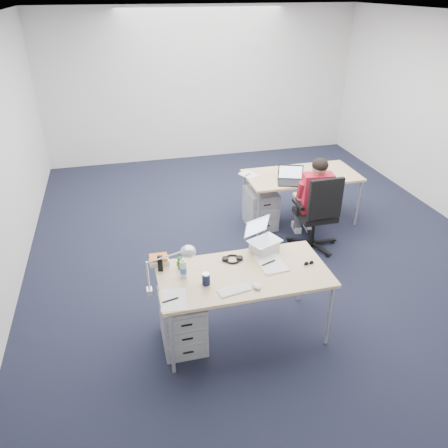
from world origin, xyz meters
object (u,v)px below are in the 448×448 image
object	(u,v)px
bear_figurine	(180,263)
headphones	(232,259)
desk_near	(244,277)
cordless_phone	(160,263)
drawer_pedestal_near	(183,321)
water_bottle	(183,268)
seated_person	(313,199)
computer_mouse	(257,286)
far_cup	(313,171)
book_stack	(159,260)
dark_laptop	(291,175)
silver_laptop	(265,237)
can_koozie	(206,279)
office_chair	(315,227)
drawer_pedestal_far	(261,208)
wireless_keyboard	(234,290)
desk_lamp	(164,270)
sunglasses	(309,263)
desk_far	(302,177)

from	to	relation	value
bear_figurine	headphones	bearing A→B (deg)	23.35
desk_near	cordless_phone	xyz separation A→B (m)	(-0.75, 0.22, 0.13)
drawer_pedestal_near	water_bottle	size ratio (longest dim) A/B	2.76
drawer_pedestal_near	headphones	bearing A→B (deg)	23.04
seated_person	computer_mouse	distance (m)	2.21
headphones	far_cup	bearing A→B (deg)	56.19
book_stack	dark_laptop	xyz separation A→B (m)	(1.96, 1.49, 0.08)
silver_laptop	water_bottle	bearing A→B (deg)	173.31
can_koozie	cordless_phone	world-z (taller)	cordless_phone
silver_laptop	water_bottle	xyz separation A→B (m)	(-0.86, -0.24, -0.06)
office_chair	bear_figurine	bearing A→B (deg)	-150.12
office_chair	silver_laptop	distance (m)	1.59
drawer_pedestal_far	wireless_keyboard	distance (m)	2.60
can_koozie	water_bottle	bearing A→B (deg)	138.63
computer_mouse	silver_laptop	bearing A→B (deg)	55.61
seated_person	book_stack	world-z (taller)	seated_person
desk_near	drawer_pedestal_far	world-z (taller)	desk_near
can_koozie	desk_lamp	distance (m)	0.41
office_chair	headphones	xyz separation A→B (m)	(-1.42, -1.10, 0.44)
drawer_pedestal_far	dark_laptop	bearing A→B (deg)	-38.52
computer_mouse	cordless_phone	size ratio (longest dim) A/B	0.65
sunglasses	far_cup	size ratio (longest dim) A/B	1.12
office_chair	drawer_pedestal_far	size ratio (longest dim) A/B	1.94
silver_laptop	water_bottle	distance (m)	0.90
headphones	cordless_phone	distance (m)	0.71
desk_far	sunglasses	bearing A→B (deg)	-111.52
seated_person	headphones	distance (m)	1.92
desk_near	dark_laptop	size ratio (longest dim) A/B	4.73
desk_far	drawer_pedestal_near	distance (m)	2.99
silver_laptop	wireless_keyboard	xyz separation A→B (m)	(-0.47, -0.55, -0.16)
sunglasses	computer_mouse	bearing A→B (deg)	-164.88
desk_near	wireless_keyboard	bearing A→B (deg)	-124.32
silver_laptop	wireless_keyboard	world-z (taller)	silver_laptop
water_bottle	far_cup	bearing A→B (deg)	42.56
silver_laptop	dark_laptop	size ratio (longest dim) A/B	0.97
drawer_pedestal_near	silver_laptop	size ratio (longest dim) A/B	1.68
seated_person	wireless_keyboard	world-z (taller)	seated_person
drawer_pedestal_near	headphones	size ratio (longest dim) A/B	2.64
desk_far	book_stack	size ratio (longest dim) A/B	8.74
drawer_pedestal_far	headphones	xyz separation A→B (m)	(-0.93, -1.86, 0.47)
silver_laptop	book_stack	bearing A→B (deg)	155.75
silver_laptop	can_koozie	distance (m)	0.80
far_cup	headphones	bearing A→B (deg)	-132.27
drawer_pedestal_far	sunglasses	world-z (taller)	sunglasses
desk_far	can_koozie	bearing A→B (deg)	-130.42
office_chair	book_stack	xyz separation A→B (m)	(-2.13, -0.98, 0.47)
computer_mouse	book_stack	xyz separation A→B (m)	(-0.79, 0.60, 0.02)
office_chair	book_stack	bearing A→B (deg)	-155.15
drawer_pedestal_far	computer_mouse	size ratio (longest dim) A/B	5.10
computer_mouse	sunglasses	distance (m)	0.64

